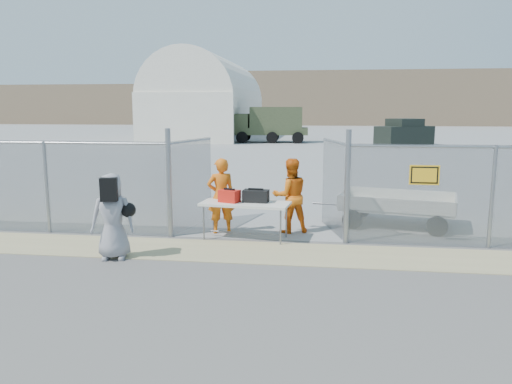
# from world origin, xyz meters

# --- Properties ---
(ground) EXTENTS (160.00, 160.00, 0.00)m
(ground) POSITION_xyz_m (0.00, 0.00, 0.00)
(ground) COLOR #545151
(tarmac_inside) EXTENTS (160.00, 80.00, 0.01)m
(tarmac_inside) POSITION_xyz_m (0.00, 42.00, 0.01)
(tarmac_inside) COLOR gray
(tarmac_inside) RESTS_ON ground
(dirt_strip) EXTENTS (44.00, 1.60, 0.01)m
(dirt_strip) POSITION_xyz_m (0.00, 1.00, 0.01)
(dirt_strip) COLOR tan
(dirt_strip) RESTS_ON ground
(distant_hills) EXTENTS (140.00, 6.00, 9.00)m
(distant_hills) POSITION_xyz_m (5.00, 78.00, 4.50)
(distant_hills) COLOR #7F684F
(distant_hills) RESTS_ON ground
(chain_link_fence) EXTENTS (40.00, 0.20, 2.20)m
(chain_link_fence) POSITION_xyz_m (0.00, 2.00, 1.10)
(chain_link_fence) COLOR gray
(chain_link_fence) RESTS_ON ground
(quonset_hangar) EXTENTS (9.00, 18.00, 8.00)m
(quonset_hangar) POSITION_xyz_m (-10.00, 40.00, 4.00)
(quonset_hangar) COLOR white
(quonset_hangar) RESTS_ON ground
(folding_table) EXTENTS (2.07, 1.05, 0.84)m
(folding_table) POSITION_xyz_m (-0.25, 2.06, 0.42)
(folding_table) COLOR silver
(folding_table) RESTS_ON ground
(orange_bag) EXTENTS (0.51, 0.42, 0.28)m
(orange_bag) POSITION_xyz_m (-0.62, 2.06, 0.98)
(orange_bag) COLOR red
(orange_bag) RESTS_ON folding_table
(black_duffel) EXTENTS (0.60, 0.38, 0.28)m
(black_duffel) POSITION_xyz_m (-0.03, 2.16, 0.98)
(black_duffel) COLOR black
(black_duffel) RESTS_ON folding_table
(security_worker_left) EXTENTS (0.77, 0.64, 1.80)m
(security_worker_left) POSITION_xyz_m (-0.90, 2.51, 0.90)
(security_worker_left) COLOR orange
(security_worker_left) RESTS_ON ground
(security_worker_right) EXTENTS (1.05, 0.93, 1.78)m
(security_worker_right) POSITION_xyz_m (0.71, 2.80, 0.89)
(security_worker_right) COLOR orange
(security_worker_right) RESTS_ON ground
(visitor) EXTENTS (0.93, 0.71, 1.70)m
(visitor) POSITION_xyz_m (-2.60, 0.22, 0.85)
(visitor) COLOR gray
(visitor) RESTS_ON ground
(utility_trailer) EXTENTS (3.94, 2.63, 0.87)m
(utility_trailer) POSITION_xyz_m (3.34, 3.85, 0.44)
(utility_trailer) COLOR silver
(utility_trailer) RESTS_ON ground
(military_truck) EXTENTS (6.43, 2.63, 3.02)m
(military_truck) POSITION_xyz_m (-3.11, 33.87, 1.51)
(military_truck) COLOR #3E482C
(military_truck) RESTS_ON ground
(parked_vehicle_near) EXTENTS (4.88, 4.23, 2.04)m
(parked_vehicle_near) POSITION_xyz_m (7.77, 32.27, 1.02)
(parked_vehicle_near) COLOR black
(parked_vehicle_near) RESTS_ON ground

